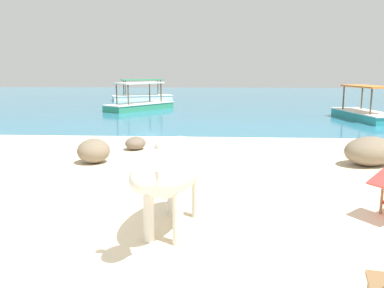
{
  "coord_description": "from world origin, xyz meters",
  "views": [
    {
      "loc": [
        0.47,
        -4.57,
        1.9
      ],
      "look_at": [
        -0.01,
        3.0,
        0.55
      ],
      "focal_mm": 39.18,
      "sensor_mm": 36.0,
      "label": 1
    }
  ],
  "objects": [
    {
      "name": "sand_beach",
      "position": [
        0.0,
        0.0,
        0.02
      ],
      "size": [
        18.0,
        14.0,
        0.04
      ],
      "primitive_type": "cube",
      "color": "beige",
      "rests_on": "ground"
    },
    {
      "name": "cow",
      "position": [
        -0.04,
        0.08,
        0.8
      ],
      "size": [
        0.87,
        2.06,
        1.15
      ],
      "rotation": [
        0.0,
        0.0,
        4.54
      ],
      "color": "beige",
      "rests_on": "sand_beach"
    },
    {
      "name": "shore_rock_medium",
      "position": [
        3.45,
        3.69,
        0.33
      ],
      "size": [
        1.33,
        1.2,
        0.57
      ],
      "primitive_type": "ellipsoid",
      "rotation": [
        0.0,
        0.0,
        0.46
      ],
      "color": "#756651",
      "rests_on": "sand_beach"
    },
    {
      "name": "water_surface",
      "position": [
        0.0,
        22.0,
        0.0
      ],
      "size": [
        60.0,
        36.0,
        0.03
      ],
      "primitive_type": "cube",
      "color": "teal",
      "rests_on": "ground"
    },
    {
      "name": "boat_teal",
      "position": [
        6.02,
        11.62,
        0.29
      ],
      "size": [
        1.71,
        3.81,
        1.29
      ],
      "rotation": [
        0.0,
        0.0,
        1.73
      ],
      "color": "teal",
      "rests_on": "water_surface"
    },
    {
      "name": "shore_rock_small",
      "position": [
        -1.47,
        5.03,
        0.19
      ],
      "size": [
        0.58,
        0.67,
        0.3
      ],
      "primitive_type": "ellipsoid",
      "rotation": [
        0.0,
        0.0,
        1.37
      ],
      "color": "#6B5B4C",
      "rests_on": "sand_beach"
    },
    {
      "name": "boat_green",
      "position": [
        -3.26,
        15.04,
        0.29
      ],
      "size": [
        3.04,
        3.68,
        1.29
      ],
      "rotation": [
        0.0,
        0.0,
        0.97
      ],
      "color": "#338E66",
      "rests_on": "water_surface"
    },
    {
      "name": "boat_white",
      "position": [
        -4.26,
        21.21,
        0.29
      ],
      "size": [
        3.84,
        2.38,
        1.29
      ],
      "rotation": [
        0.0,
        0.0,
        3.5
      ],
      "color": "white",
      "rests_on": "water_surface"
    },
    {
      "name": "shore_rock_large",
      "position": [
        -2.03,
        3.56,
        0.29
      ],
      "size": [
        0.78,
        0.81,
        0.49
      ],
      "primitive_type": "ellipsoid",
      "rotation": [
        0.0,
        0.0,
        1.36
      ],
      "color": "#756651",
      "rests_on": "sand_beach"
    }
  ]
}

